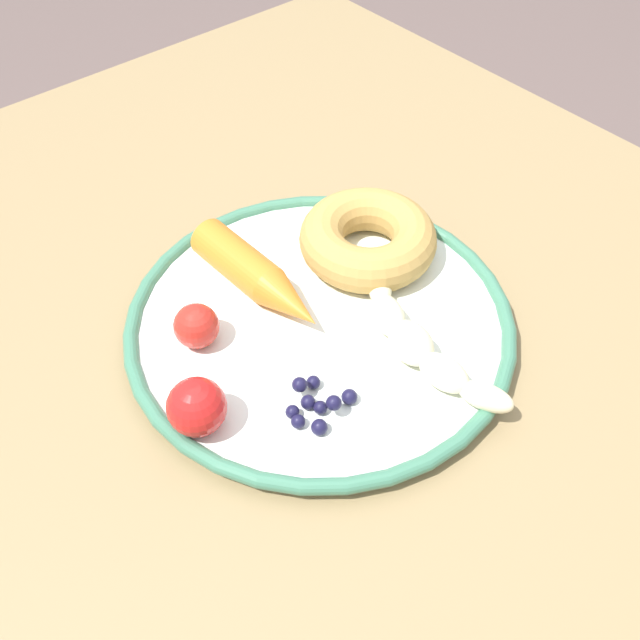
% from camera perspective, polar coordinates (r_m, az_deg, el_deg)
% --- Properties ---
extents(ground_plane, '(6.00, 6.00, 0.00)m').
position_cam_1_polar(ground_plane, '(1.26, 2.05, -23.80)').
color(ground_plane, brown).
extents(dining_table, '(1.01, 0.77, 0.75)m').
position_cam_1_polar(dining_table, '(0.68, 3.51, -6.15)').
color(dining_table, '#8D754E').
rests_on(dining_table, ground_plane).
extents(plate, '(0.31, 0.31, 0.02)m').
position_cam_1_polar(plate, '(0.58, 0.00, -0.19)').
color(plate, white).
rests_on(plate, dining_table).
extents(banana, '(0.17, 0.07, 0.03)m').
position_cam_1_polar(banana, '(0.55, 7.68, -1.69)').
color(banana, '#F5E8B9').
rests_on(banana, plate).
extents(carrot_orange, '(0.14, 0.04, 0.03)m').
position_cam_1_polar(carrot_orange, '(0.59, -4.86, 3.33)').
color(carrot_orange, orange).
rests_on(carrot_orange, plate).
extents(donut, '(0.13, 0.13, 0.04)m').
position_cam_1_polar(donut, '(0.62, 3.77, 6.38)').
color(donut, '#B78D47').
rests_on(donut, plate).
extents(blueberry_pile, '(0.04, 0.05, 0.02)m').
position_cam_1_polar(blueberry_pile, '(0.52, -0.25, -6.60)').
color(blueberry_pile, '#191638').
rests_on(blueberry_pile, plate).
extents(tomato_near, '(0.04, 0.04, 0.04)m').
position_cam_1_polar(tomato_near, '(0.51, -9.51, -6.88)').
color(tomato_near, red).
rests_on(tomato_near, plate).
extents(tomato_mid, '(0.04, 0.04, 0.04)m').
position_cam_1_polar(tomato_mid, '(0.56, -9.67, -0.46)').
color(tomato_mid, red).
rests_on(tomato_mid, plate).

